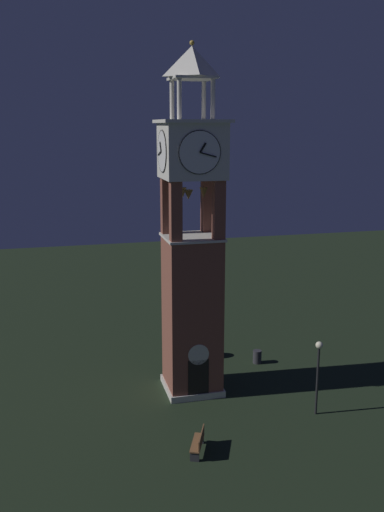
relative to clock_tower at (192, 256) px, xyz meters
name	(u,v)px	position (x,y,z in m)	size (l,w,h in m)	color
ground	(192,389)	(0.00, 0.00, -7.47)	(80.00, 80.00, 0.00)	black
clock_tower	(192,256)	(0.00, 0.00, 0.00)	(3.34, 3.34, 17.99)	brown
park_bench	(199,442)	(-1.23, -6.07, -6.98)	(1.03, 1.65, 0.95)	brown
lamp_post	(318,364)	(5.31, -4.20, -4.81)	(0.36, 0.36, 3.83)	black
trash_bin	(257,357)	(4.66, 2.37, -7.07)	(0.52, 0.52, 0.80)	#2D2D33
shrub_near_entry	(188,358)	(0.61, 3.41, -7.14)	(0.86, 0.86, 0.65)	#336638
shrub_left_of_tower	(215,350)	(2.45, 3.97, -7.06)	(0.87, 0.87, 0.81)	#336638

